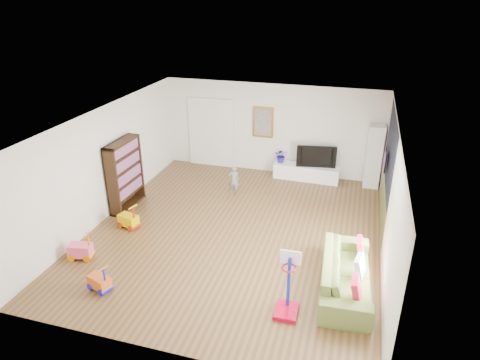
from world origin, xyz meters
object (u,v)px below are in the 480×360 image
(bookshelf, at_px, (125,175))
(basketball_hoop, at_px, (288,286))
(media_console, at_px, (306,172))
(sofa, at_px, (346,274))

(bookshelf, height_order, basketball_hoop, bookshelf)
(media_console, height_order, basketball_hoop, basketball_hoop)
(media_console, bearing_deg, basketball_hoop, -83.64)
(media_console, xyz_separation_m, bookshelf, (-4.18, -3.00, 0.67))
(basketball_hoop, bearing_deg, media_console, 93.65)
(media_console, distance_m, sofa, 5.03)
(media_console, relative_size, sofa, 0.83)
(bookshelf, distance_m, sofa, 5.92)
(media_console, bearing_deg, sofa, -72.00)
(bookshelf, xyz_separation_m, basketball_hoop, (4.68, -2.80, -0.30))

